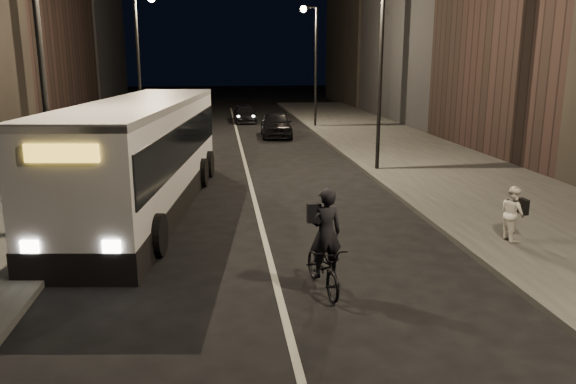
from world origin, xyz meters
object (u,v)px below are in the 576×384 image
object	(u,v)px
city_bus	(143,151)
car_mid	(182,122)
cyclist_on_bicycle	(324,257)
car_far	(245,114)
streetlight_left_near	(50,37)
car_near	(276,124)
streetlight_right_mid	(375,45)
streetlight_right_far	(312,50)
streetlight_left_far	(142,48)
pedestrian_woman	(513,213)

from	to	relation	value
city_bus	car_mid	size ratio (longest dim) A/B	3.30
cyclist_on_bicycle	car_far	size ratio (longest dim) A/B	0.53
streetlight_left_near	car_far	distance (m)	29.27
streetlight_left_near	car_near	size ratio (longest dim) A/B	1.75
streetlight_right_mid	car_far	distance (m)	21.26
streetlight_right_far	car_far	size ratio (longest dim) A/B	1.88
streetlight_left_near	streetlight_left_far	bearing A→B (deg)	90.00
streetlight_right_mid	streetlight_left_far	xyz separation A→B (m)	(-10.66, 10.00, 0.00)
streetlight_right_mid	streetlight_right_far	world-z (taller)	same
streetlight_right_far	cyclist_on_bicycle	size ratio (longest dim) A/B	3.56
cyclist_on_bicycle	pedestrian_woman	bearing A→B (deg)	14.86
streetlight_left_near	pedestrian_woman	world-z (taller)	streetlight_left_near
car_near	car_far	distance (m)	8.65
streetlight_left_near	city_bus	xyz separation A→B (m)	(1.73, 3.03, -3.44)
streetlight_left_near	cyclist_on_bicycle	world-z (taller)	streetlight_left_near
streetlight_left_near	cyclist_on_bicycle	bearing A→B (deg)	-34.45
streetlight_right_mid	car_near	xyz separation A→B (m)	(-2.96, 11.72, -4.57)
streetlight_right_mid	streetlight_left_far	bearing A→B (deg)	136.84
pedestrian_woman	car_far	xyz separation A→B (m)	(-5.60, 30.23, -0.26)
car_far	streetlight_left_far	bearing A→B (deg)	-121.08
streetlight_left_near	pedestrian_woman	size ratio (longest dim) A/B	5.59
streetlight_right_far	cyclist_on_bicycle	xyz separation A→B (m)	(-4.37, -28.32, -4.60)
cyclist_on_bicycle	car_far	distance (m)	32.55
streetlight_left_far	streetlight_right_far	bearing A→B (deg)	29.36
cyclist_on_bicycle	car_near	bearing A→B (deg)	78.40
city_bus	car_near	distance (m)	17.77
streetlight_left_far	car_far	world-z (taller)	streetlight_left_far
streetlight_right_far	streetlight_left_far	xyz separation A→B (m)	(-10.66, -6.00, 0.00)
streetlight_left_far	cyclist_on_bicycle	distance (m)	23.64
streetlight_right_far	streetlight_left_far	size ratio (longest dim) A/B	1.00
streetlight_left_far	pedestrian_woman	bearing A→B (deg)	-59.60
car_near	car_far	bearing A→B (deg)	102.87
streetlight_left_far	car_near	distance (m)	9.12
city_bus	car_near	size ratio (longest dim) A/B	2.86
pedestrian_woman	car_near	size ratio (longest dim) A/B	0.31
streetlight_left_far	car_mid	distance (m)	6.89
car_near	city_bus	bearing A→B (deg)	-107.27
streetlight_right_far	car_mid	size ratio (longest dim) A/B	2.01
city_bus	car_near	xyz separation A→B (m)	(5.97, 16.69, -1.13)
streetlight_right_mid	streetlight_left_near	size ratio (longest dim) A/B	1.00
cyclist_on_bicycle	city_bus	bearing A→B (deg)	113.61
car_near	cyclist_on_bicycle	bearing A→B (deg)	-90.94
streetlight_right_far	car_mid	xyz separation A→B (m)	(-8.93, -1.26, -4.70)
streetlight_left_far	car_mid	size ratio (longest dim) A/B	2.01
streetlight_left_near	city_bus	distance (m)	4.90
streetlight_right_far	streetlight_left_near	bearing A→B (deg)	-113.96
pedestrian_woman	car_near	bearing A→B (deg)	6.60
car_far	streetlight_left_near	bearing A→B (deg)	-102.39
streetlight_left_near	car_mid	bearing A→B (deg)	85.64
streetlight_right_mid	city_bus	size ratio (longest dim) A/B	0.61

